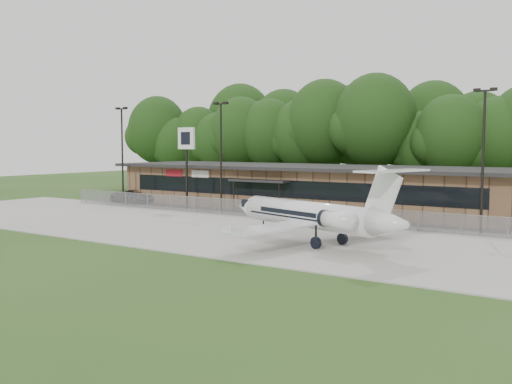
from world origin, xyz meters
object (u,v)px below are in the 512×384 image
Objects in this scene: terminal at (307,187)px; business_jet at (314,216)px; suv at (132,197)px; pole_sign at (186,147)px.

terminal is 2.74× the size of business_jet.
suv is at bearing 174.61° from business_jet.
business_jet is (10.25, -17.87, -0.36)m from terminal.
terminal is 5.13× the size of pole_sign.
terminal is at bearing -68.01° from suv.
terminal is 20.60m from business_jet.
suv is at bearing 176.26° from pole_sign.
business_jet reaches higher than suv.
pole_sign reaches higher than suv.
terminal is 12.46m from pole_sign.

